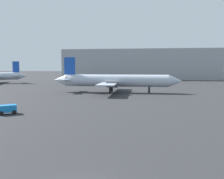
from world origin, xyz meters
name	(u,v)px	position (x,y,z in m)	size (l,w,h in m)	color
airplane_on_taxiway	(115,81)	(-3.70, 48.83, 3.08)	(33.05, 21.22, 9.08)	#B2BCCC
baggage_cart	(7,109)	(-15.55, 19.62, 0.76)	(2.71, 2.44, 1.30)	#1972BF
terminal_building	(140,64)	(1.43, 118.48, 7.69)	(79.40, 24.88, 15.37)	#999EA3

